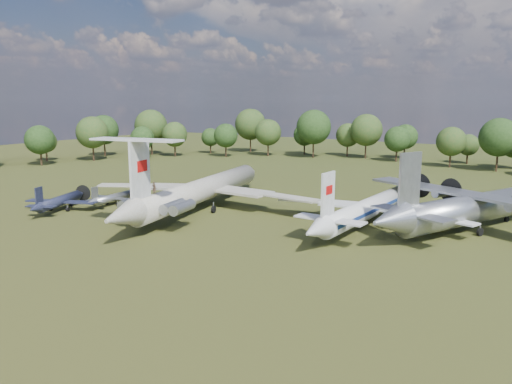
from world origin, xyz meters
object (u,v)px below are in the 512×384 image
Objects in this scene: il62_airliner at (202,194)px; tu104_jet at (370,211)px; an12_transport at (469,213)px; small_prop_west at (60,203)px; small_prop_northwest at (113,199)px; person_on_il62 at (154,188)px.

il62_airliner reaches higher than tu104_jet.
small_prop_west is (-60.36, -24.01, -1.38)m from an12_transport.
il62_airliner is 24.08m from small_prop_west.
il62_airliner reaches higher than an12_transport.
il62_airliner is at bearing 13.85° from small_prop_west.
person_on_il62 reaches higher than small_prop_northwest.
small_prop_northwest is (3.86, 8.10, -0.26)m from small_prop_west.
il62_airliner is 1.31× the size of tu104_jet.
person_on_il62 is at bearing -30.86° from small_prop_northwest.
small_prop_west is (-47.21, -19.78, -0.80)m from tu104_jet.
person_on_il62 is at bearing -90.00° from il62_airliner.
tu104_jet is 1.03× the size of an12_transport.
an12_transport reaches higher than tu104_jet.
an12_transport is at bearing -159.34° from person_on_il62.
tu104_jet is at bearing -0.75° from il62_airliner.
person_on_il62 is (3.06, -14.41, 3.53)m from il62_airliner.
tu104_jet is at bearing -153.04° from person_on_il62.
small_prop_west is at bearing -12.27° from person_on_il62.
an12_transport reaches higher than small_prop_west.
tu104_jet is at bearing -138.64° from an12_transport.
small_prop_northwest is at bearing -170.35° from il62_airliner.
il62_airliner is 28.40m from tu104_jet.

